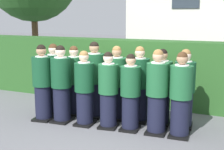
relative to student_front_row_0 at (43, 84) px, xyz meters
The scene contains 16 objects.
ground_plane 1.69m from the student_front_row_0, ahead, with size 60.00×60.00×0.00m, color slate.
student_front_row_0 is the anchor object (origin of this frame).
student_front_row_1 0.45m from the student_front_row_0, ahead, with size 0.43×0.50×1.67m.
student_front_row_2 1.00m from the student_front_row_0, ahead, with size 0.41×0.51×1.58m.
student_front_row_3 1.53m from the student_front_row_0, ahead, with size 0.42×0.53×1.57m.
student_front_row_4 1.99m from the student_front_row_0, ahead, with size 0.40×0.47×1.55m.
student_front_row_5 2.53m from the student_front_row_0, ahead, with size 0.43×0.50×1.66m.
student_front_row_6 2.98m from the student_front_row_0, ahead, with size 0.42×0.49×1.63m.
student_rear_row_0 0.53m from the student_front_row_0, 96.41° to the left, with size 0.43×0.53×1.65m.
student_rear_row_1 0.76m from the student_front_row_0, 54.14° to the left, with size 0.42×0.50×1.61m.
student_rear_row_2 1.15m from the student_front_row_0, 34.22° to the left, with size 0.45×0.54×1.72m.
student_rear_row_3 1.62m from the student_front_row_0, 25.74° to the left, with size 0.43×0.48×1.64m.
student_rear_row_4 2.11m from the student_front_row_0, 20.67° to the left, with size 0.43×0.51×1.65m.
student_rear_row_5 2.58m from the student_front_row_0, 17.30° to the left, with size 0.42×0.50×1.61m.
student_rear_row_6 3.04m from the student_front_row_0, 14.77° to the left, with size 0.42×0.53×1.63m.
hedge 2.59m from the student_front_row_0, 55.10° to the left, with size 10.68×0.70×1.67m.
Camera 1 is at (2.56, -5.54, 2.26)m, focal length 49.39 mm.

